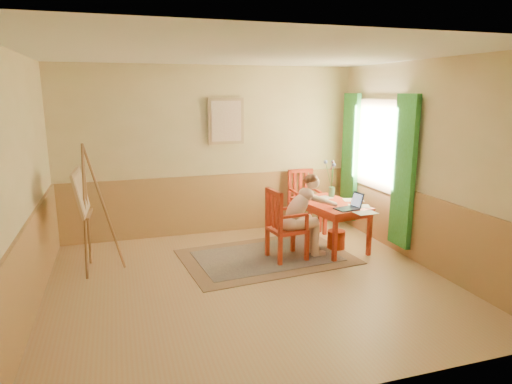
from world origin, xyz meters
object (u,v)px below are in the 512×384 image
object	(u,v)px
chair_back	(303,200)
laptop	(350,206)
chair_left	(284,225)
table	(330,208)
figure	(302,212)
easel	(84,197)

from	to	relation	value
chair_back	laptop	world-z (taller)	chair_back
chair_left	laptop	bearing A→B (deg)	-9.24
table	chair_left	bearing A→B (deg)	-162.02
figure	easel	world-z (taller)	easel
chair_left	laptop	distance (m)	1.00
chair_back	laptop	size ratio (longest dim) A/B	2.52
chair_back	chair_left	bearing A→B (deg)	-123.60
figure	easel	distance (m)	2.98
chair_left	easel	size ratio (longest dim) A/B	0.60
table	laptop	distance (m)	0.47
laptop	figure	bearing A→B (deg)	165.62
table	figure	world-z (taller)	figure
chair_back	easel	world-z (taller)	easel
chair_back	easel	xyz separation A→B (m)	(-3.52, -0.91, 0.50)
laptop	table	bearing A→B (deg)	101.92
laptop	easel	size ratio (longest dim) A/B	0.24
chair_back	laptop	bearing A→B (deg)	-86.44
figure	laptop	size ratio (longest dim) A/B	2.96
table	easel	world-z (taller)	easel
chair_left	easel	world-z (taller)	easel
easel	chair_back	bearing A→B (deg)	14.48
table	chair_left	size ratio (longest dim) A/B	1.25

